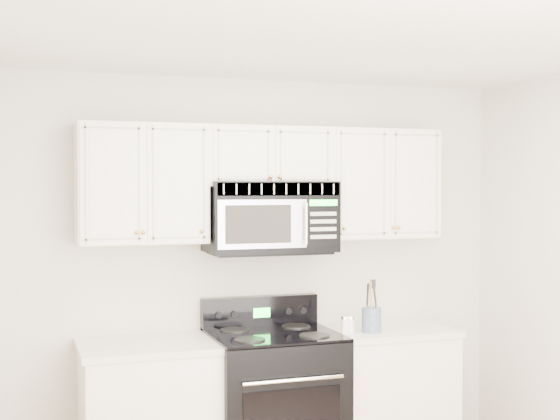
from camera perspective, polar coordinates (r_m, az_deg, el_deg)
name	(u,v)px	position (r m, az deg, el deg)	size (l,w,h in m)	color
room	(369,309)	(3.72, 6.54, -7.24)	(3.51, 3.51, 2.61)	#896549
base_cabinet_right	(384,399)	(5.51, 7.64, -13.55)	(0.86, 0.65, 0.92)	silver
range	(274,402)	(5.17, -0.46, -13.90)	(0.81, 0.73, 1.13)	black
upper_cabinets	(266,178)	(5.15, -1.03, 2.36)	(2.44, 0.37, 0.75)	silver
microwave	(270,217)	(5.11, -0.74, -0.48)	(0.83, 0.47, 0.46)	black
utensil_crock	(371,319)	(5.20, 6.71, -7.90)	(0.13, 0.13, 0.34)	slate
shaker_salt	(345,325)	(5.13, 4.75, -8.38)	(0.05, 0.05, 0.11)	white
shaker_pepper	(350,325)	(5.15, 5.17, -8.35)	(0.05, 0.05, 0.11)	white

